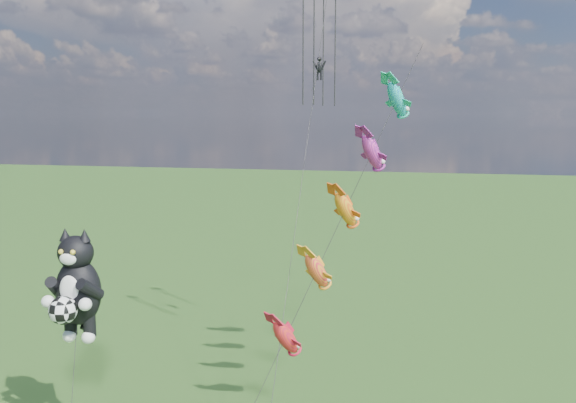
# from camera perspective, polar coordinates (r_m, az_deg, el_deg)

# --- Properties ---
(cat_kite_rig) EXTENTS (2.73, 4.26, 10.60)m
(cat_kite_rig) POSITION_cam_1_polar(r_m,az_deg,el_deg) (33.39, -18.35, -7.13)
(cat_kite_rig) COLOR brown
(cat_kite_rig) RESTS_ON ground
(fish_windsock_rig) EXTENTS (8.19, 13.82, 20.10)m
(fish_windsock_rig) POSITION_cam_1_polar(r_m,az_deg,el_deg) (32.61, 5.09, -0.80)
(fish_windsock_rig) COLOR brown
(fish_windsock_rig) RESTS_ON ground
(parafoil_rig) EXTENTS (1.89, 17.57, 25.25)m
(parafoil_rig) POSITION_cam_1_polar(r_m,az_deg,el_deg) (39.80, 2.76, 13.36)
(parafoil_rig) COLOR brown
(parafoil_rig) RESTS_ON ground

